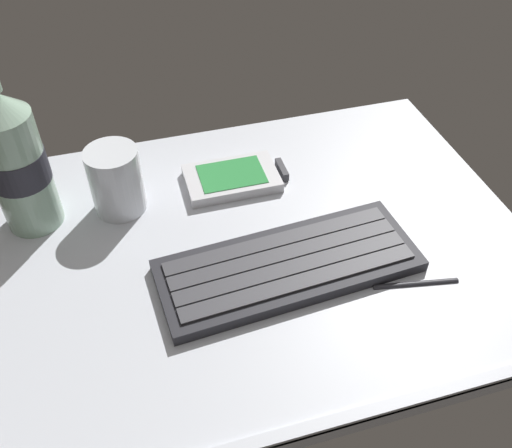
# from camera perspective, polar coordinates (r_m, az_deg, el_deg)

# --- Properties ---
(ground_plane) EXTENTS (0.64, 0.48, 0.03)m
(ground_plane) POSITION_cam_1_polar(r_m,az_deg,el_deg) (0.67, 0.06, -2.61)
(ground_plane) COLOR silver
(keyboard) EXTENTS (0.30, 0.13, 0.02)m
(keyboard) POSITION_cam_1_polar(r_m,az_deg,el_deg) (0.63, 3.32, -4.18)
(keyboard) COLOR #232328
(keyboard) RESTS_ON ground_plane
(handheld_device) EXTENTS (0.13, 0.08, 0.02)m
(handheld_device) POSITION_cam_1_polar(r_m,az_deg,el_deg) (0.74, -1.99, 4.75)
(handheld_device) COLOR silver
(handheld_device) RESTS_ON ground_plane
(juice_cup) EXTENTS (0.06, 0.06, 0.09)m
(juice_cup) POSITION_cam_1_polar(r_m,az_deg,el_deg) (0.70, -13.99, 4.09)
(juice_cup) COLOR silver
(juice_cup) RESTS_ON ground_plane
(water_bottle) EXTENTS (0.07, 0.07, 0.21)m
(water_bottle) POSITION_cam_1_polar(r_m,az_deg,el_deg) (0.68, -23.23, 5.89)
(water_bottle) COLOR #9EC1A8
(water_bottle) RESTS_ON ground_plane
(stylus_pen) EXTENTS (0.09, 0.02, 0.01)m
(stylus_pen) POSITION_cam_1_polar(r_m,az_deg,el_deg) (0.64, 15.95, -5.70)
(stylus_pen) COLOR #26262B
(stylus_pen) RESTS_ON ground_plane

